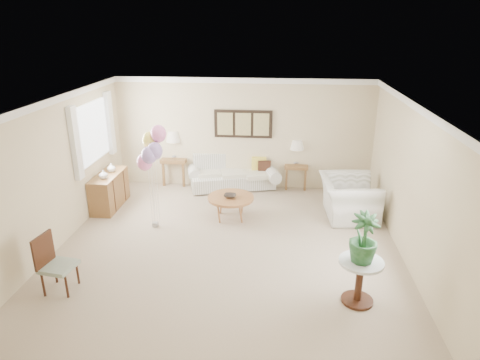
{
  "coord_description": "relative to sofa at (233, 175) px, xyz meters",
  "views": [
    {
      "loc": [
        0.84,
        -6.72,
        3.8
      ],
      "look_at": [
        0.15,
        0.6,
        1.05
      ],
      "focal_mm": 32.0,
      "sensor_mm": 36.0,
      "label": 1
    }
  ],
  "objects": [
    {
      "name": "lamp_left",
      "position": [
        -1.44,
        0.14,
        0.86
      ],
      "size": [
        0.37,
        0.37,
        0.66
      ],
      "color": "gray",
      "rests_on": "end_table_left"
    },
    {
      "name": "vase_white",
      "position": [
        -2.5,
        -1.66,
        0.52
      ],
      "size": [
        0.23,
        0.23,
        0.19
      ],
      "primitive_type": "imported",
      "rotation": [
        0.0,
        0.0,
        -0.41
      ],
      "color": "silver",
      "rests_on": "credenza"
    },
    {
      "name": "wall_art_triptych",
      "position": [
        0.24,
        0.06,
        1.23
      ],
      "size": [
        1.35,
        0.06,
        0.65
      ],
      "color": "black",
      "rests_on": "ground"
    },
    {
      "name": "decor_bowl",
      "position": [
        0.14,
        -1.78,
        0.19
      ],
      "size": [
        0.25,
        0.25,
        0.06
      ],
      "primitive_type": "imported",
      "rotation": [
        0.0,
        0.0,
        -0.0
      ],
      "color": "#2B241F",
      "rests_on": "coffee_table"
    },
    {
      "name": "potted_plant",
      "position": [
        2.27,
        -4.35,
        0.72
      ],
      "size": [
        0.51,
        0.51,
        0.72
      ],
      "primitive_type": "imported",
      "rotation": [
        0.0,
        0.0,
        0.32
      ],
      "color": "#17491D",
      "rests_on": "side_table"
    },
    {
      "name": "balloon_cluster",
      "position": [
        -1.25,
        -2.28,
        1.27
      ],
      "size": [
        0.54,
        0.54,
        2.02
      ],
      "color": "gray",
      "rests_on": "ground"
    },
    {
      "name": "accent_chair",
      "position": [
        -2.16,
        -4.46,
        0.16
      ],
      "size": [
        0.51,
        0.51,
        0.91
      ],
      "color": "gray",
      "rests_on": "ground"
    },
    {
      "name": "vase_sage",
      "position": [
        -2.5,
        -1.22,
        0.52
      ],
      "size": [
        0.19,
        0.19,
        0.19
      ],
      "primitive_type": "imported",
      "rotation": [
        0.0,
        0.0,
        0.08
      ],
      "color": "silver",
      "rests_on": "credenza"
    },
    {
      "name": "side_table",
      "position": [
        2.28,
        -4.34,
        0.19
      ],
      "size": [
        0.62,
        0.62,
        0.68
      ],
      "color": "silver",
      "rests_on": "ground"
    },
    {
      "name": "end_table_left",
      "position": [
        -1.44,
        0.14,
        0.25
      ],
      "size": [
        0.61,
        0.56,
        0.67
      ],
      "color": "olive",
      "rests_on": "ground"
    },
    {
      "name": "sofa",
      "position": [
        0.0,
        0.0,
        0.0
      ],
      "size": [
        2.37,
        1.31,
        0.8
      ],
      "color": "white",
      "rests_on": "ground"
    },
    {
      "name": "room_shell",
      "position": [
        0.13,
        -2.82,
        1.31
      ],
      "size": [
        6.04,
        6.04,
        2.6
      ],
      "color": "beige",
      "rests_on": "ground"
    },
    {
      "name": "ground_plane",
      "position": [
        0.24,
        -2.91,
        -0.32
      ],
      "size": [
        6.0,
        6.0,
        0.0
      ],
      "primitive_type": "plane",
      "color": "tan"
    },
    {
      "name": "lamp_right",
      "position": [
        1.51,
        0.12,
        0.73
      ],
      "size": [
        0.33,
        0.33,
        0.59
      ],
      "color": "gray",
      "rests_on": "end_table_right"
    },
    {
      "name": "armchair",
      "position": [
        2.53,
        -1.43,
        0.09
      ],
      "size": [
        1.17,
        1.31,
        0.81
      ],
      "primitive_type": "imported",
      "rotation": [
        0.0,
        0.0,
        1.63
      ],
      "color": "white",
      "rests_on": "ground"
    },
    {
      "name": "coffee_table",
      "position": [
        0.15,
        -1.75,
        0.12
      ],
      "size": [
        0.94,
        0.94,
        0.47
      ],
      "color": "#915F32",
      "rests_on": "ground"
    },
    {
      "name": "end_table_right",
      "position": [
        1.51,
        0.12,
        0.19
      ],
      "size": [
        0.55,
        0.5,
        0.6
      ],
      "color": "olive",
      "rests_on": "ground"
    },
    {
      "name": "credenza",
      "position": [
        -2.52,
        -1.41,
        0.05
      ],
      "size": [
        0.46,
        1.2,
        0.74
      ],
      "color": "olive",
      "rests_on": "ground"
    }
  ]
}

